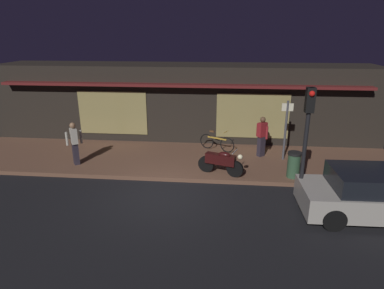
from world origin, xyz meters
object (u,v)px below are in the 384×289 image
person_bystander (262,136)px  traffic_light_pole (307,127)px  person_photographer (74,143)px  bicycle_parked (217,142)px  trash_bin (294,165)px  sign_post (286,127)px  parked_car_near (374,195)px  motorcycle (221,161)px

person_bystander → traffic_light_pole: 4.14m
person_photographer → traffic_light_pole: 8.46m
bicycle_parked → person_bystander: size_ratio=0.90×
trash_bin → sign_post: bearing=92.1°
sign_post → traffic_light_pole: bearing=-91.2°
traffic_light_pole → parked_car_near: (1.91, -0.53, -1.77)m
person_bystander → sign_post: (0.87, -0.31, 0.48)m
bicycle_parked → traffic_light_pole: size_ratio=0.42×
person_bystander → parked_car_near: person_bystander is taller
bicycle_parked → parked_car_near: bearing=-46.9°
motorcycle → sign_post: sign_post is taller
bicycle_parked → person_bystander: 1.98m
sign_post → parked_car_near: sign_post is taller
motorcycle → parked_car_near: (4.32, -2.27, 0.06)m
person_photographer → trash_bin: bearing=-3.2°
person_bystander → trash_bin: (0.93, -2.05, -0.41)m
motorcycle → person_bystander: bearing=52.0°
motorcycle → person_photographer: size_ratio=0.98×
traffic_light_pole → motorcycle: bearing=144.2°
sign_post → traffic_light_pole: (-0.07, -3.49, 0.97)m
person_photographer → bicycle_parked: bearing=21.5°
person_bystander → traffic_light_pole: (0.79, -3.79, 1.45)m
trash_bin → traffic_light_pole: 2.55m
bicycle_parked → person_photographer: size_ratio=0.90×
bicycle_parked → person_bystander: (1.84, -0.53, 0.52)m
person_bystander → traffic_light_pole: size_ratio=0.46×
motorcycle → person_photographer: person_photographer is taller
traffic_light_pole → parked_car_near: traffic_light_pole is taller
bicycle_parked → trash_bin: trash_bin is taller
person_bystander → bicycle_parked: bearing=163.9°
bicycle_parked → trash_bin: size_ratio=1.62×
parked_car_near → bicycle_parked: bearing=133.1°
sign_post → trash_bin: sign_post is taller
person_photographer → parked_car_near: (9.95, -2.73, -0.32)m
bicycle_parked → traffic_light_pole: traffic_light_pole is taller
person_bystander → trash_bin: 2.28m
parked_car_near → trash_bin: bearing=127.9°
trash_bin → parked_car_near: 2.89m
sign_post → person_photographer: bearing=-171.0°
parked_car_near → sign_post: bearing=114.6°
motorcycle → sign_post: bearing=35.3°
bicycle_parked → person_photographer: person_photographer is taller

